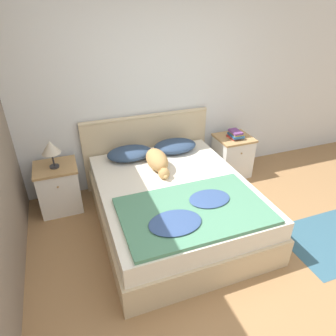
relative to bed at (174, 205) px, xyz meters
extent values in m
plane|color=#997047|center=(0.07, -1.02, -0.27)|extent=(16.00, 16.00, 0.00)
cube|color=silver|center=(0.07, 1.11, 1.01)|extent=(9.00, 0.06, 2.55)
cube|color=#C6B28E|center=(0.00, 0.00, -0.10)|extent=(1.66, 2.02, 0.33)
cube|color=silver|center=(0.00, 0.00, 0.17)|extent=(1.60, 1.96, 0.21)
cube|color=#C6B28E|center=(0.00, 1.03, 0.22)|extent=(1.74, 0.04, 0.97)
cylinder|color=#C6B28E|center=(0.00, 1.03, 0.70)|extent=(1.74, 0.06, 0.06)
cube|color=white|center=(-1.22, 0.77, 0.02)|extent=(0.47, 0.44, 0.57)
cube|color=tan|center=(-1.22, 0.77, 0.32)|extent=(0.50, 0.46, 0.03)
sphere|color=tan|center=(-1.22, 0.55, 0.18)|extent=(0.02, 0.02, 0.02)
cube|color=white|center=(1.22, 0.77, 0.02)|extent=(0.47, 0.44, 0.57)
cube|color=tan|center=(1.22, 0.77, 0.32)|extent=(0.50, 0.46, 0.03)
sphere|color=tan|center=(1.22, 0.55, 0.18)|extent=(0.02, 0.02, 0.02)
ellipsoid|color=navy|center=(-0.31, 0.77, 0.35)|extent=(0.58, 0.39, 0.14)
ellipsoid|color=navy|center=(0.31, 0.77, 0.35)|extent=(0.58, 0.39, 0.14)
cube|color=#4C8466|center=(0.00, -0.52, 0.29)|extent=(1.40, 0.89, 0.04)
ellipsoid|color=#334C7F|center=(-0.25, -0.65, 0.32)|extent=(0.49, 0.36, 0.03)
ellipsoid|color=#334C7F|center=(0.21, -0.43, 0.32)|extent=(0.42, 0.31, 0.03)
ellipsoid|color=tan|center=(-0.06, 0.42, 0.39)|extent=(0.24, 0.45, 0.22)
sphere|color=tan|center=(-0.06, 0.16, 0.34)|extent=(0.13, 0.13, 0.13)
ellipsoid|color=tan|center=(-0.06, 0.11, 0.33)|extent=(0.06, 0.07, 0.05)
cone|color=tan|center=(-0.10, 0.17, 0.39)|extent=(0.04, 0.04, 0.05)
cone|color=tan|center=(-0.03, 0.17, 0.39)|extent=(0.04, 0.04, 0.05)
ellipsoid|color=tan|center=(-0.03, 0.60, 0.32)|extent=(0.14, 0.20, 0.08)
cube|color=#AD2D28|center=(1.21, 0.76, 0.35)|extent=(0.18, 0.19, 0.03)
cube|color=#285689|center=(1.22, 0.74, 0.37)|extent=(0.18, 0.23, 0.03)
cube|color=gold|center=(1.22, 0.75, 0.40)|extent=(0.14, 0.21, 0.02)
cube|color=#703D7F|center=(1.21, 0.75, 0.42)|extent=(0.13, 0.21, 0.03)
cylinder|color=#2D2D33|center=(-1.22, 0.75, 0.34)|extent=(0.11, 0.11, 0.02)
cylinder|color=#2D2D33|center=(-1.22, 0.75, 0.44)|extent=(0.02, 0.02, 0.17)
cone|color=beige|center=(-1.22, 0.75, 0.59)|extent=(0.21, 0.21, 0.15)
cube|color=#335B70|center=(1.56, -0.89, -0.26)|extent=(1.11, 0.82, 0.00)
camera|label=1|loc=(-1.02, -2.57, 2.08)|focal=32.00mm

